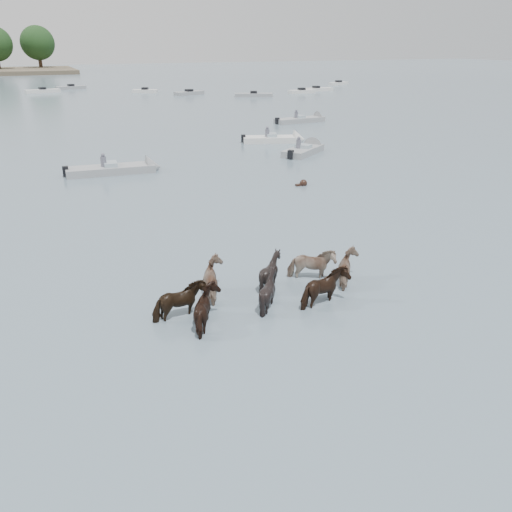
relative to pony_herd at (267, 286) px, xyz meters
name	(u,v)px	position (x,y,z in m)	size (l,w,h in m)	color
ground	(288,326)	(-0.20, -1.88, -0.44)	(400.00, 400.00, 0.00)	#4B5E6C
pony_herd	(267,286)	(0.00, 0.00, 0.00)	(7.63, 3.49, 1.44)	black
swimming_pony	(303,184)	(8.02, 12.11, -0.34)	(0.72, 0.44, 0.44)	black
motorboat_b	(124,169)	(-0.82, 19.59, -0.21)	(6.08, 2.08, 1.92)	gray
motorboat_c	(281,139)	(13.14, 25.19, -0.21)	(5.37, 3.20, 1.92)	silver
motorboat_d	(307,149)	(13.01, 20.48, -0.21)	(4.70, 4.04, 1.92)	gray
motorboat_e	(306,120)	(20.83, 34.65, -0.21)	(6.04, 2.08, 1.92)	gray
distant_flotilla	(63,96)	(0.09, 70.91, -0.18)	(103.93, 28.88, 0.93)	gray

